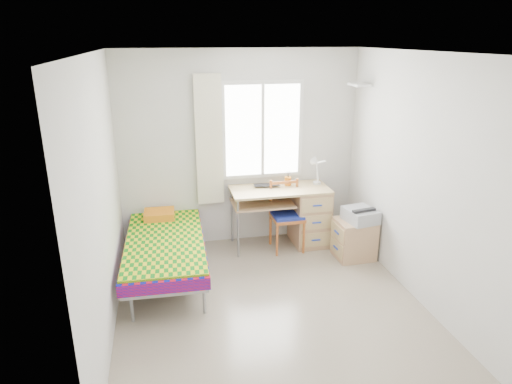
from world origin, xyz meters
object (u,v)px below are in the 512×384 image
desk (304,213)px  chair (287,211)px  bed (165,243)px  cabinet (354,239)px  printer (360,215)px

desk → chair: bearing=-161.6°
desk → bed: bearing=-165.3°
desk → chair: chair is taller
desk → chair: size_ratio=1.40×
chair → cabinet: (0.77, -0.47, -0.27)m
desk → printer: (0.54, -0.60, 0.16)m
printer → chair: bearing=138.5°
desk → cabinet: desk is taller
chair → cabinet: size_ratio=1.82×
cabinet → printer: bearing=-38.7°
bed → printer: bed is taller
printer → desk: bearing=122.2°
bed → desk: (1.90, 0.50, 0.03)m
chair → cabinet: 0.94m
bed → printer: 2.45m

